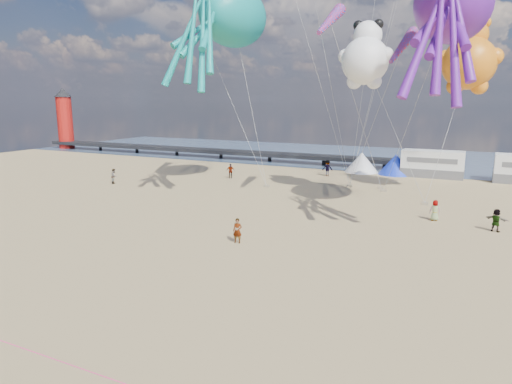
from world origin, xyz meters
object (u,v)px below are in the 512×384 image
object	(u,v)px
motorhome_0	(432,164)
kite_octopus_teal	(233,16)
beachgoer_1	(114,176)
sandbag_d	(381,188)
sandbag_a	(267,186)
windsock_mid	(330,21)
beachgoer_2	(327,168)
sandbag_e	(350,186)
tent_white	(362,162)
beachgoer_4	(496,220)
windsock_right	(402,46)
tent_blue	(396,164)
standing_person	(237,231)
kite_panda	(365,61)
beachgoer_0	(435,210)
lighthouse	(65,123)
sandbag_b	(383,191)
windsock_left	(202,30)
beachgoer_3	(230,171)
kite_octopus_purple	(453,5)
kite_teddy_orange	(469,63)
sandbag_c	(425,204)

from	to	relation	value
motorhome_0	kite_octopus_teal	bearing A→B (deg)	-135.95
beachgoer_1	sandbag_d	bearing A→B (deg)	-104.73
sandbag_a	windsock_mid	size ratio (longest dim) A/B	0.09
sandbag_a	beachgoer_2	bearing A→B (deg)	69.28
sandbag_e	tent_white	bearing A→B (deg)	96.75
beachgoer_2	beachgoer_4	size ratio (longest dim) A/B	1.18
windsock_mid	windsock_right	size ratio (longest dim) A/B	1.06
beachgoer_1	windsock_right	bearing A→B (deg)	-123.15
tent_blue	kite_octopus_teal	distance (m)	25.28
beachgoer_1	sandbag_a	world-z (taller)	beachgoer_1
standing_person	kite_panda	distance (m)	19.52
beachgoer_0	beachgoer_2	distance (m)	20.11
tent_blue	beachgoer_4	xyz separation A→B (m)	(10.01, -21.20, -0.42)
windsock_right	sandbag_d	bearing A→B (deg)	115.25
lighthouse	sandbag_b	size ratio (longest dim) A/B	18.00
standing_person	windsock_right	size ratio (longest dim) A/B	0.29
tent_white	standing_person	size ratio (longest dim) A/B	2.59
motorhome_0	windsock_mid	size ratio (longest dim) A/B	1.15
standing_person	sandbag_b	world-z (taller)	standing_person
lighthouse	windsock_right	distance (m)	65.20
windsock_left	sandbag_a	bearing A→B (deg)	-4.90
lighthouse	beachgoer_3	size ratio (longest dim) A/B	5.62
sandbag_a	kite_octopus_purple	xyz separation A→B (m)	(16.49, -6.67, 14.66)
beachgoer_0	tent_blue	bearing A→B (deg)	-86.05
sandbag_d	kite_octopus_teal	distance (m)	21.51
kite_octopus_teal	kite_teddy_orange	xyz separation A→B (m)	(19.79, 5.34, -4.41)
windsock_left	windsock_right	xyz separation A→B (m)	(19.62, -3.28, -2.74)
sandbag_e	kite_teddy_orange	bearing A→B (deg)	-5.32
sandbag_e	windsock_right	xyz separation A→B (m)	(5.63, -8.33, 12.43)
standing_person	kite_octopus_purple	xyz separation A→B (m)	(10.53, 10.52, 14.00)
windsock_mid	kite_octopus_purple	bearing A→B (deg)	-8.64
beachgoer_4	sandbag_a	distance (m)	21.65
lighthouse	beachgoer_3	xyz separation A→B (m)	(41.82, -14.65, -3.70)
beachgoer_4	sandbag_c	distance (m)	8.08
beachgoer_2	sandbag_e	bearing A→B (deg)	106.88
tent_blue	standing_person	distance (m)	31.23
tent_white	sandbag_b	distance (m)	12.00
beachgoer_2	windsock_left	xyz separation A→B (m)	(-9.99, -10.29, 14.37)
motorhome_0	windsock_left	xyz separation A→B (m)	(-20.83, -14.87, 13.79)
windsock_left	beachgoer_2	bearing A→B (deg)	31.00
sandbag_c	sandbag_d	xyz separation A→B (m)	(-4.65, 5.41, 0.00)
beachgoer_1	windsock_left	bearing A→B (deg)	-99.53
sandbag_c	sandbag_e	xyz separation A→B (m)	(-7.73, 5.17, 0.00)
tent_blue	beachgoer_3	distance (m)	19.37
sandbag_c	kite_teddy_orange	distance (m)	12.51
lighthouse	sandbag_c	bearing A→B (deg)	-16.80
tent_blue	sandbag_a	world-z (taller)	tent_blue
windsock_left	windsock_mid	bearing A→B (deg)	-31.35
beachgoer_4	tent_white	bearing A→B (deg)	-35.27
sandbag_c	sandbag_d	distance (m)	7.14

